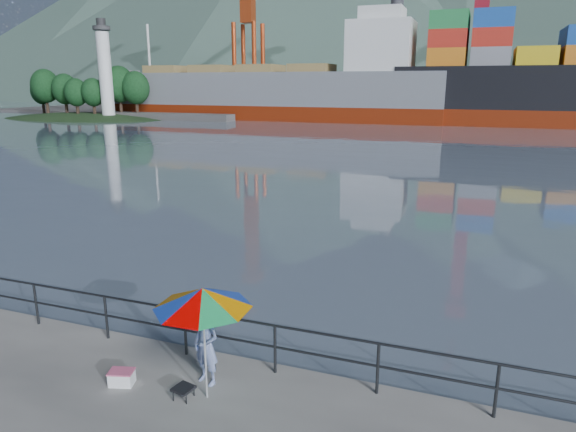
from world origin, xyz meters
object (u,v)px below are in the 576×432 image
(fisherman, at_px, (206,345))
(cooler_bag, at_px, (122,378))
(beach_umbrella, at_px, (203,298))
(bulk_carrier, at_px, (283,92))

(fisherman, xyz_separation_m, cooler_bag, (-1.48, -0.63, -0.64))
(fisherman, relative_size, beach_umbrella, 0.69)
(beach_umbrella, distance_m, cooler_bag, 2.49)
(fisherman, distance_m, cooler_bag, 1.73)
(fisherman, bearing_deg, beach_umbrella, -46.72)
(bulk_carrier, bearing_deg, beach_umbrella, -70.22)
(fisherman, xyz_separation_m, beach_umbrella, (0.22, -0.43, 1.16))
(fisherman, distance_m, beach_umbrella, 1.26)
(beach_umbrella, height_order, bulk_carrier, bulk_carrier)
(fisherman, height_order, beach_umbrella, beach_umbrella)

